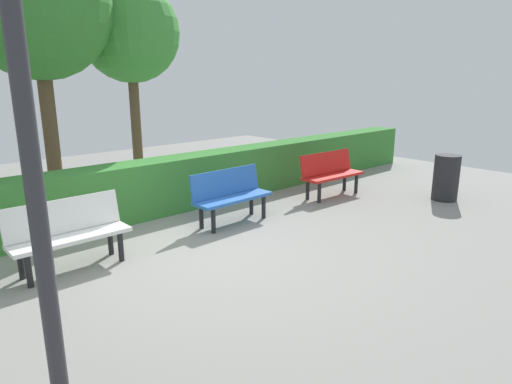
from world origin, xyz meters
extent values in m
plane|color=gray|center=(0.00, 0.00, 0.00)|extent=(17.24, 17.24, 0.00)
cube|color=red|center=(-3.70, -0.53, 0.41)|extent=(1.43, 0.48, 0.05)
cube|color=red|center=(-3.70, -0.72, 0.65)|extent=(1.41, 0.19, 0.42)
cylinder|color=black|center=(-4.24, -0.36, 0.20)|extent=(0.07, 0.07, 0.39)
cylinder|color=black|center=(-4.26, -0.66, 0.20)|extent=(0.07, 0.07, 0.39)
cylinder|color=black|center=(-3.14, -0.41, 0.20)|extent=(0.07, 0.07, 0.39)
cylinder|color=black|center=(-3.15, -0.71, 0.20)|extent=(0.07, 0.07, 0.39)
cube|color=blue|center=(-1.18, -0.58, 0.41)|extent=(1.38, 0.45, 0.05)
cube|color=blue|center=(-1.18, -0.77, 0.65)|extent=(1.38, 0.13, 0.42)
cylinder|color=black|center=(-1.72, -0.44, 0.20)|extent=(0.07, 0.07, 0.39)
cylinder|color=black|center=(-1.72, -0.74, 0.20)|extent=(0.07, 0.07, 0.39)
cylinder|color=black|center=(-0.65, -0.42, 0.20)|extent=(0.07, 0.07, 0.39)
cylinder|color=black|center=(-0.64, -0.72, 0.20)|extent=(0.07, 0.07, 0.39)
cube|color=white|center=(1.42, -0.54, 0.41)|extent=(1.41, 0.42, 0.05)
cube|color=white|center=(1.42, -0.73, 0.65)|extent=(1.41, 0.12, 0.42)
cylinder|color=black|center=(0.87, -0.39, 0.20)|extent=(0.07, 0.07, 0.39)
cylinder|color=black|center=(0.87, -0.69, 0.20)|extent=(0.07, 0.07, 0.39)
cylinder|color=black|center=(1.98, -0.39, 0.20)|extent=(0.07, 0.07, 0.39)
cylinder|color=black|center=(1.98, -0.69, 0.20)|extent=(0.07, 0.07, 0.39)
cube|color=#387F33|center=(-1.12, -1.89, 0.47)|extent=(13.24, 0.59, 0.94)
cylinder|color=brown|center=(-1.16, -3.62, 1.28)|extent=(0.20, 0.20, 2.56)
sphere|color=#3D8C38|center=(-1.16, -3.62, 3.13)|extent=(1.92, 1.92, 1.92)
cylinder|color=brown|center=(0.55, -3.52, 1.36)|extent=(0.25, 0.25, 2.72)
sphere|color=#337A2D|center=(0.55, -3.52, 3.46)|extent=(2.46, 2.46, 2.46)
cylinder|color=#2D2D33|center=(2.43, 1.82, 1.53)|extent=(0.12, 0.12, 3.07)
cylinder|color=#262628|center=(-5.08, 1.09, 0.44)|extent=(0.47, 0.47, 0.87)
camera|label=1|loc=(3.25, 4.76, 2.34)|focal=31.48mm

